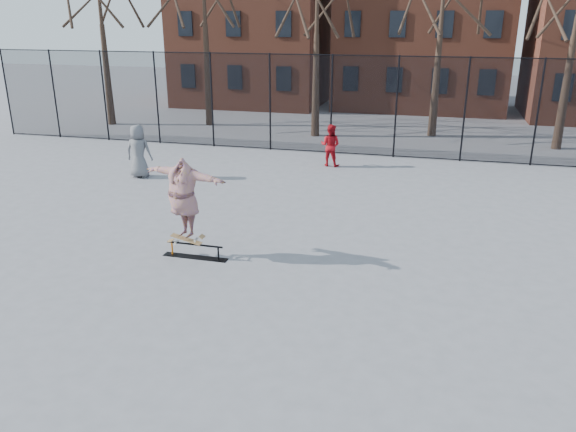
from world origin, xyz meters
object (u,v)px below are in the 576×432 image
(skate_rail, at_px, (195,252))
(skateboard, at_px, (186,241))
(bystander_red, at_px, (330,145))
(bystander_grey, at_px, (139,151))
(skater, at_px, (184,201))

(skate_rail, height_order, skateboard, skateboard)
(bystander_red, bearing_deg, bystander_grey, 36.92)
(skater, height_order, bystander_red, skater)
(skater, bearing_deg, bystander_red, 96.37)
(skate_rail, xyz_separation_m, skater, (-0.21, 0.00, 1.24))
(skater, bearing_deg, bystander_grey, 143.24)
(skate_rail, bearing_deg, bystander_red, 81.32)
(skate_rail, distance_m, skater, 1.26)
(skate_rail, distance_m, bystander_red, 9.51)
(skater, relative_size, bystander_grey, 1.23)
(skater, height_order, bystander_grey, skater)
(skater, relative_size, bystander_red, 1.45)
(skate_rail, relative_size, bystander_red, 1.00)
(bystander_grey, distance_m, bystander_red, 7.03)
(bystander_grey, relative_size, bystander_red, 1.18)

